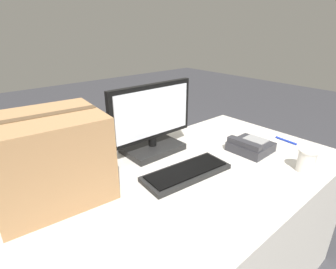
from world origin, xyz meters
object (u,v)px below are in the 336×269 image
at_px(spoon, 107,230).
at_px(monitor, 152,124).
at_px(desk_phone, 250,146).
at_px(paper_cup_right, 307,161).
at_px(pen_marker, 286,141).
at_px(keyboard, 186,172).
at_px(cardboard_box, 49,158).

bearing_deg(spoon, monitor, -43.20).
bearing_deg(monitor, desk_phone, -41.00).
bearing_deg(paper_cup_right, pen_marker, 40.34).
distance_m(keyboard, paper_cup_right, 0.57).
bearing_deg(cardboard_box, desk_phone, -16.72).
relative_size(monitor, keyboard, 1.16).
bearing_deg(keyboard, cardboard_box, 160.16).
xyz_separation_m(spoon, cardboard_box, (-0.06, 0.32, 0.17)).
relative_size(monitor, pen_marker, 3.77).
bearing_deg(desk_phone, pen_marker, -15.34).
distance_m(paper_cup_right, cardboard_box, 1.13).
height_order(keyboard, spoon, keyboard).
distance_m(desk_phone, spoon, 0.89).
bearing_deg(monitor, keyboard, -96.81).
xyz_separation_m(monitor, cardboard_box, (-0.55, -0.06, 0.01)).
bearing_deg(paper_cup_right, spoon, 163.98).
xyz_separation_m(desk_phone, pen_marker, (0.28, -0.07, -0.02)).
distance_m(paper_cup_right, pen_marker, 0.35).
height_order(monitor, desk_phone, monitor).
xyz_separation_m(cardboard_box, pen_marker, (1.23, -0.35, -0.16)).
relative_size(desk_phone, spoon, 1.30).
bearing_deg(desk_phone, spoon, -179.43).
distance_m(keyboard, spoon, 0.46).
bearing_deg(spoon, paper_cup_right, -97.29).
bearing_deg(keyboard, spoon, -164.83).
xyz_separation_m(desk_phone, paper_cup_right, (0.01, -0.29, 0.02)).
height_order(spoon, pen_marker, pen_marker).
bearing_deg(pen_marker, paper_cup_right, 135.35).
relative_size(paper_cup_right, pen_marker, 0.82).
distance_m(monitor, pen_marker, 0.81).
bearing_deg(desk_phone, keyboard, 172.02).
height_order(spoon, cardboard_box, cardboard_box).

